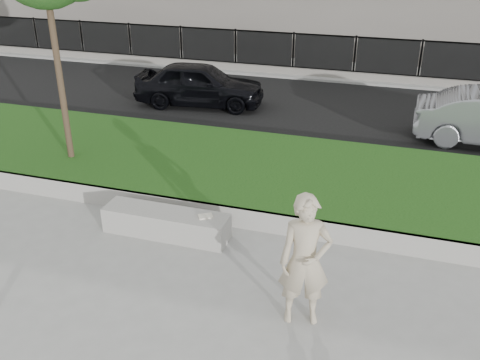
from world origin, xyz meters
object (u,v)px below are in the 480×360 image
(stone_bench, at_px, (166,223))
(car_dark, at_px, (200,84))
(book, at_px, (205,216))
(man, at_px, (305,261))

(stone_bench, distance_m, car_dark, 7.59)
(stone_bench, xyz_separation_m, book, (0.74, 0.04, 0.25))
(man, xyz_separation_m, car_dark, (-5.01, 8.74, -0.27))
(book, bearing_deg, car_dark, 80.20)
(stone_bench, relative_size, car_dark, 0.59)
(man, bearing_deg, car_dark, 103.87)
(car_dark, bearing_deg, stone_bench, -169.59)
(car_dark, bearing_deg, book, -164.26)
(stone_bench, xyz_separation_m, man, (2.78, -1.50, 0.74))
(book, bearing_deg, stone_bench, 150.86)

